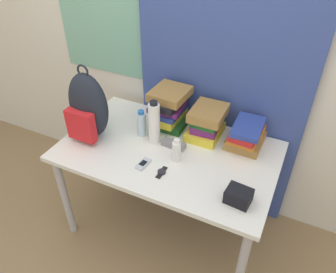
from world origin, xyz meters
name	(u,v)px	position (x,y,z in m)	size (l,w,h in m)	color
ground_plane	(142,269)	(0.00, 0.00, 0.00)	(12.00, 12.00, 0.00)	#8C704C
wall_back	(201,40)	(0.00, 0.88, 1.25)	(6.00, 0.06, 2.50)	silver
curtain_blue	(224,47)	(0.16, 0.83, 1.25)	(1.12, 0.04, 2.50)	#384C93
desk	(168,159)	(0.00, 0.40, 0.64)	(1.32, 0.80, 0.72)	silver
backpack	(88,108)	(-0.51, 0.32, 0.93)	(0.27, 0.20, 0.49)	#1E232D
book_stack_left	(170,107)	(-0.11, 0.64, 0.86)	(0.23, 0.28, 0.27)	#1E5623
book_stack_center	(207,122)	(0.16, 0.64, 0.83)	(0.21, 0.27, 0.20)	yellow
book_stack_right	(246,135)	(0.41, 0.65, 0.80)	(0.21, 0.29, 0.16)	olive
water_bottle	(142,124)	(-0.22, 0.46, 0.81)	(0.06, 0.06, 0.18)	silver
sports_bottle	(154,123)	(-0.11, 0.44, 0.86)	(0.07, 0.07, 0.29)	white
sunscreen_bottle	(176,151)	(0.09, 0.33, 0.79)	(0.05, 0.05, 0.15)	white
cell_phone	(143,164)	(-0.07, 0.21, 0.73)	(0.06, 0.11, 0.02)	#B7BCC6
sunglasses_case	(174,144)	(0.02, 0.44, 0.74)	(0.15, 0.06, 0.04)	gray
camera_pouch	(239,196)	(0.50, 0.18, 0.76)	(0.14, 0.11, 0.08)	black
wristwatch	(162,172)	(0.06, 0.20, 0.73)	(0.05, 0.10, 0.01)	black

